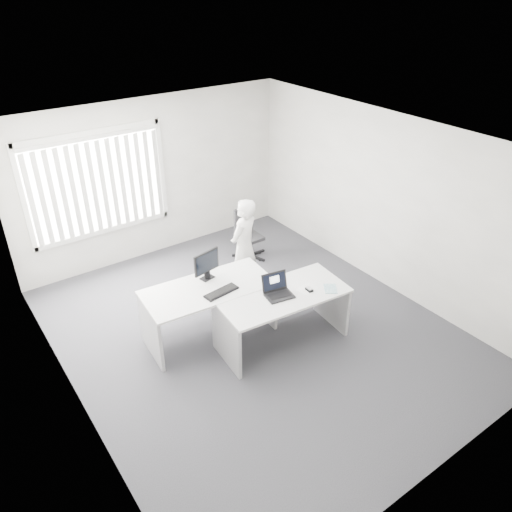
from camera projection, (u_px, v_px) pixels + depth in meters
ground at (254, 331)px, 7.25m from camera, size 6.00×6.00×0.00m
wall_back at (154, 179)px, 8.66m from camera, size 5.00×0.02×2.80m
wall_front at (448, 380)px, 4.44m from camera, size 5.00×0.02×2.80m
wall_left at (62, 313)px, 5.29m from camera, size 0.02×6.00×2.80m
wall_right at (383, 202)px, 7.81m from camera, size 0.02×6.00×2.80m
ceiling at (253, 143)px, 5.85m from camera, size 5.00×6.00×0.02m
window at (97, 184)px, 8.05m from camera, size 2.32×0.06×1.76m
blinds at (99, 187)px, 8.02m from camera, size 2.20×0.10×1.50m
desk_near at (282, 307)px, 6.77m from camera, size 1.84×0.99×0.81m
desk_far at (209, 301)px, 6.89m from camera, size 1.84×0.98×0.81m
office_chair at (248, 242)px, 8.99m from camera, size 0.53×0.53×0.92m
person at (244, 247)px, 7.79m from camera, size 0.69×0.59×1.60m
laptop at (280, 288)px, 6.53m from camera, size 0.41×0.38×0.28m
paper_sheet at (307, 289)px, 6.76m from camera, size 0.29×0.23×0.00m
mouse at (309, 289)px, 6.71m from camera, size 0.07×0.12×0.05m
booklet at (330, 289)px, 6.75m from camera, size 0.27×0.28×0.01m
keyboard at (221, 292)px, 6.66m from camera, size 0.51×0.22×0.02m
monitor at (207, 265)px, 6.87m from camera, size 0.44×0.21×0.42m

